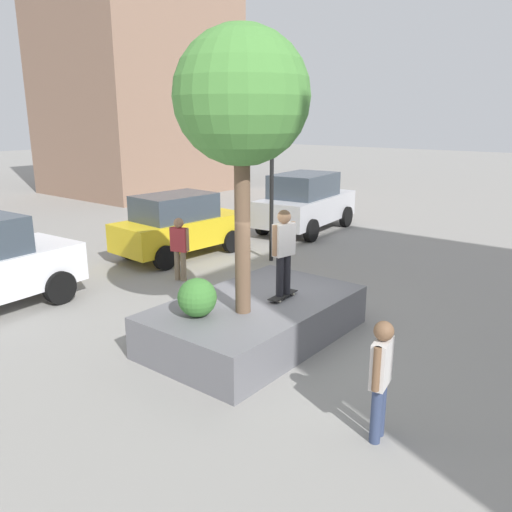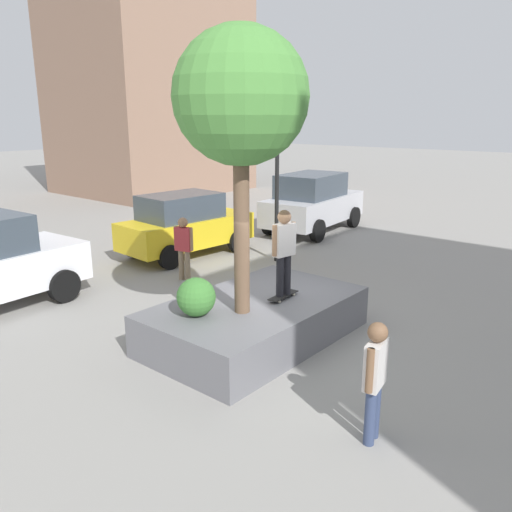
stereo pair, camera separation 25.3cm
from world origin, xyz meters
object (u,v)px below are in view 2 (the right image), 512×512
Objects in this scene: pedestrian_crossing at (184,244)px; skateboard at (283,296)px; bystander_watching at (375,374)px; sedan_parked at (313,202)px; taxi_cab at (185,224)px; plaza_tree at (241,99)px; traffic_light_corner at (277,153)px; planter_ledge at (256,320)px; skateboarder at (284,247)px.

skateboard is at bearing -106.41° from pedestrian_crossing.
pedestrian_crossing is 0.99× the size of bystander_watching.
pedestrian_crossing is (1.26, 4.27, 0.12)m from skateboard.
sedan_parked is at bearing 6.14° from pedestrian_crossing.
pedestrian_crossing is (-1.75, -1.86, -0.01)m from taxi_cab.
bystander_watching is at bearing -106.31° from plaza_tree.
traffic_light_corner reaches higher than bystander_watching.
skateboard reaches higher than planter_ledge.
skateboarder is 5.79m from traffic_light_corner.
skateboarder reaches higher than skateboard.
skateboarder reaches higher than taxi_cab.
skateboarder is at bearing -149.34° from sedan_parked.
skateboard is 0.47× the size of bystander_watching.
sedan_parked is 7.32m from pedestrian_crossing.
planter_ledge is 5.30× the size of skateboard.
plaza_tree is 1.00× the size of sedan_parked.
plaza_tree reaches higher than pedestrian_crossing.
skateboard is 9.92m from sedan_parked.
planter_ledge is 0.90× the size of traffic_light_corner.
pedestrian_crossing is at bearing 66.10° from bystander_watching.
skateboard is 6.10m from traffic_light_corner.
plaza_tree is at bearing 171.44° from skateboarder.
sedan_parked reaches higher than pedestrian_crossing.
skateboard is at bearing -116.13° from taxi_cab.
taxi_cab reaches higher than skateboard.
sedan_parked reaches higher than taxi_cab.
plaza_tree reaches higher than skateboard.
skateboard is at bearing -140.74° from traffic_light_corner.
skateboarder reaches higher than bystander_watching.
taxi_cab is 10.41m from bystander_watching.
pedestrian_crossing is 7.96m from bystander_watching.
planter_ledge is 0.88× the size of sedan_parked.
sedan_parked is at bearing 27.11° from plaza_tree.
taxi_cab reaches higher than planter_ledge.
plaza_tree is 4.84m from bystander_watching.
pedestrian_crossing is at bearing -133.23° from taxi_cab.
planter_ledge is 2.54× the size of skateboarder.
skateboarder is 0.39× the size of taxi_cab.
taxi_cab is 2.52× the size of bystander_watching.
pedestrian_crossing is (1.26, 4.27, -0.87)m from skateboarder.
skateboarder is 6.89m from taxi_cab.
pedestrian_crossing is at bearing 73.59° from skateboard.
traffic_light_corner is at bearing 39.26° from skateboarder.
skateboarder reaches higher than pedestrian_crossing.
plaza_tree reaches higher than taxi_cab.
planter_ledge is 4.33m from pedestrian_crossing.
sedan_parked is at bearing 30.66° from skateboard.
taxi_cab reaches higher than pedestrian_crossing.
taxi_cab is (3.01, 6.14, 0.14)m from skateboard.
bystander_watching is (-6.31, -6.56, -2.25)m from traffic_light_corner.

